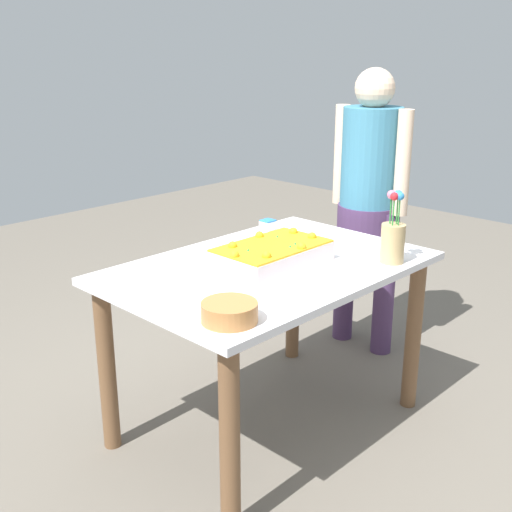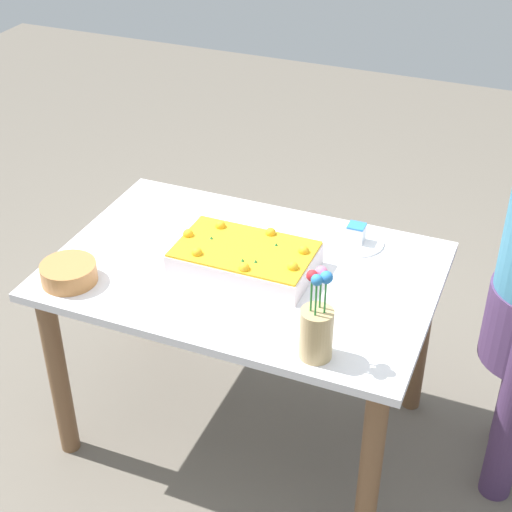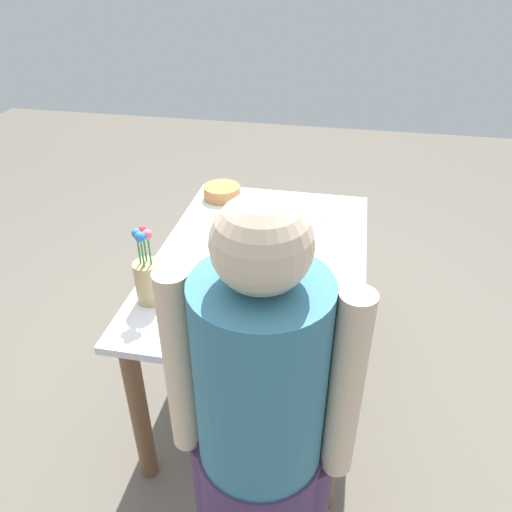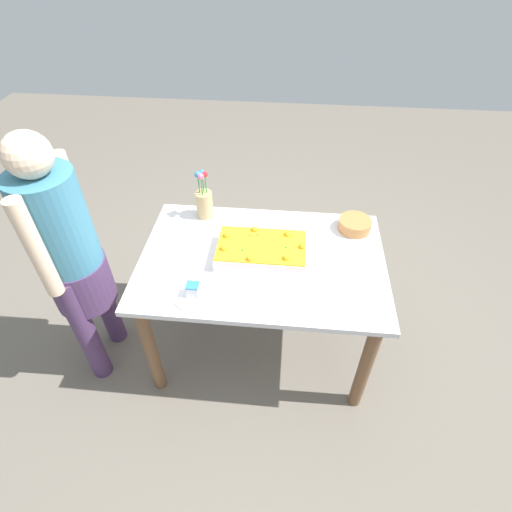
{
  "view_description": "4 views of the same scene",
  "coord_description": "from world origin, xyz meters",
  "px_view_note": "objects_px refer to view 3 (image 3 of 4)",
  "views": [
    {
      "loc": [
        1.8,
        1.68,
        1.59
      ],
      "look_at": [
        0.05,
        -0.02,
        0.79
      ],
      "focal_mm": 45.0,
      "sensor_mm": 36.0,
      "label": 1
    },
    {
      "loc": [
        -0.87,
        2.02,
        2.24
      ],
      "look_at": [
        -0.02,
        -0.05,
        0.77
      ],
      "focal_mm": 55.0,
      "sensor_mm": 36.0,
      "label": 2
    },
    {
      "loc": [
        -1.72,
        -0.31,
        1.87
      ],
      "look_at": [
        -0.05,
        0.01,
        0.78
      ],
      "focal_mm": 35.0,
      "sensor_mm": 36.0,
      "label": 3
    },
    {
      "loc": [
        0.12,
        -1.54,
        2.18
      ],
      "look_at": [
        -0.03,
        -0.01,
        0.77
      ],
      "focal_mm": 28.0,
      "sensor_mm": 36.0,
      "label": 4
    }
  ],
  "objects_px": {
    "flower_vase": "(148,277)",
    "fruit_bowl": "(222,192)",
    "sheet_cake": "(258,248)",
    "person_standing": "(260,432)",
    "serving_plate_with_slice": "(326,306)",
    "cake_knife": "(312,210)"
  },
  "relations": [
    {
      "from": "sheet_cake",
      "to": "person_standing",
      "type": "height_order",
      "value": "person_standing"
    },
    {
      "from": "cake_knife",
      "to": "person_standing",
      "type": "relative_size",
      "value": 0.14
    },
    {
      "from": "person_standing",
      "to": "cake_knife",
      "type": "bearing_deg",
      "value": 0.2
    },
    {
      "from": "serving_plate_with_slice",
      "to": "cake_knife",
      "type": "xyz_separation_m",
      "value": [
        0.76,
        0.12,
        -0.02
      ]
    },
    {
      "from": "flower_vase",
      "to": "person_standing",
      "type": "height_order",
      "value": "person_standing"
    },
    {
      "from": "sheet_cake",
      "to": "fruit_bowl",
      "type": "height_order",
      "value": "sheet_cake"
    },
    {
      "from": "fruit_bowl",
      "to": "person_standing",
      "type": "relative_size",
      "value": 0.12
    },
    {
      "from": "serving_plate_with_slice",
      "to": "person_standing",
      "type": "bearing_deg",
      "value": 169.41
    },
    {
      "from": "sheet_cake",
      "to": "fruit_bowl",
      "type": "distance_m",
      "value": 0.58
    },
    {
      "from": "sheet_cake",
      "to": "cake_knife",
      "type": "relative_size",
      "value": 2.28
    },
    {
      "from": "fruit_bowl",
      "to": "sheet_cake",
      "type": "bearing_deg",
      "value": -150.8
    },
    {
      "from": "serving_plate_with_slice",
      "to": "cake_knife",
      "type": "height_order",
      "value": "serving_plate_with_slice"
    },
    {
      "from": "serving_plate_with_slice",
      "to": "fruit_bowl",
      "type": "bearing_deg",
      "value": 36.04
    },
    {
      "from": "sheet_cake",
      "to": "serving_plate_with_slice",
      "type": "height_order",
      "value": "sheet_cake"
    },
    {
      "from": "serving_plate_with_slice",
      "to": "person_standing",
      "type": "distance_m",
      "value": 0.66
    },
    {
      "from": "flower_vase",
      "to": "fruit_bowl",
      "type": "height_order",
      "value": "flower_vase"
    },
    {
      "from": "fruit_bowl",
      "to": "person_standing",
      "type": "xyz_separation_m",
      "value": [
        -1.45,
        -0.47,
        0.08
      ]
    },
    {
      "from": "cake_knife",
      "to": "fruit_bowl",
      "type": "xyz_separation_m",
      "value": [
        0.05,
        0.46,
        0.03
      ]
    },
    {
      "from": "serving_plate_with_slice",
      "to": "flower_vase",
      "type": "bearing_deg",
      "value": 95.81
    },
    {
      "from": "fruit_bowl",
      "to": "flower_vase",
      "type": "bearing_deg",
      "value": 176.87
    },
    {
      "from": "serving_plate_with_slice",
      "to": "flower_vase",
      "type": "distance_m",
      "value": 0.64
    },
    {
      "from": "sheet_cake",
      "to": "fruit_bowl",
      "type": "bearing_deg",
      "value": 29.2
    }
  ]
}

